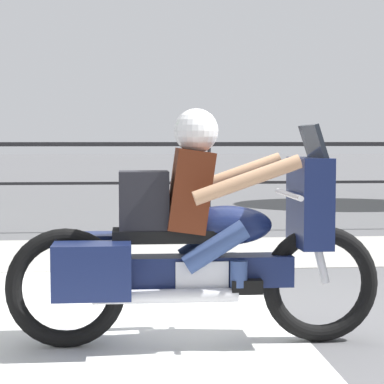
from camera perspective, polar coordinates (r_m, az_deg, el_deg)
name	(u,v)px	position (r m, az deg, el deg)	size (l,w,h in m)	color
ground_plane	(288,321)	(5.68, 7.35, -9.73)	(120.00, 120.00, 0.00)	#565659
sidewalk_band	(227,252)	(8.97, 2.69, -4.56)	(44.00, 2.40, 0.01)	#A8A59E
crosswalk_band	(48,333)	(5.39, -10.88, -10.49)	(3.52, 6.00, 0.01)	silver
fence_railing	(209,162)	(10.82, 1.31, 2.34)	(36.00, 0.05, 1.30)	black
motorcycle	(193,240)	(4.88, 0.10, -3.69)	(2.45, 0.76, 1.55)	black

